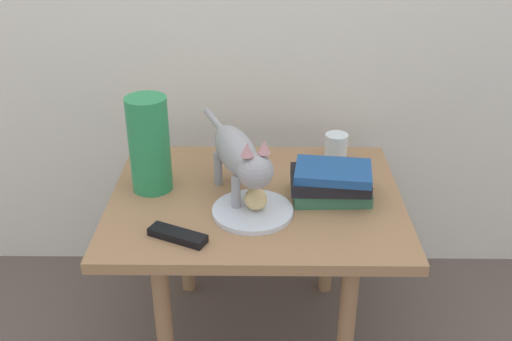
# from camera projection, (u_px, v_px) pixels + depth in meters

# --- Properties ---
(ground_plane) EXTENTS (6.00, 6.00, 0.00)m
(ground_plane) POSITION_uv_depth(u_px,v_px,m) (256.00, 336.00, 1.88)
(ground_plane) COLOR brown
(side_table) EXTENTS (0.80, 0.63, 0.51)m
(side_table) POSITION_uv_depth(u_px,v_px,m) (256.00, 216.00, 1.68)
(side_table) COLOR #9E724C
(side_table) RESTS_ON ground
(plate) EXTENTS (0.21, 0.21, 0.01)m
(plate) POSITION_uv_depth(u_px,v_px,m) (253.00, 211.00, 1.56)
(plate) COLOR silver
(plate) RESTS_ON side_table
(bread_roll) EXTENTS (0.07, 0.09, 0.05)m
(bread_roll) POSITION_uv_depth(u_px,v_px,m) (256.00, 199.00, 1.56)
(bread_roll) COLOR #E0BC7A
(bread_roll) RESTS_ON plate
(cat) EXTENTS (0.21, 0.45, 0.23)m
(cat) POSITION_uv_depth(u_px,v_px,m) (240.00, 156.00, 1.57)
(cat) COLOR #99999E
(cat) RESTS_ON side_table
(book_stack) EXTENTS (0.22, 0.16, 0.10)m
(book_stack) POSITION_uv_depth(u_px,v_px,m) (331.00, 182.00, 1.62)
(book_stack) COLOR #336B4C
(book_stack) RESTS_ON side_table
(green_vase) EXTENTS (0.11, 0.11, 0.27)m
(green_vase) POSITION_uv_depth(u_px,v_px,m) (149.00, 144.00, 1.63)
(green_vase) COLOR #288C51
(green_vase) RESTS_ON side_table
(candle_jar) EXTENTS (0.07, 0.07, 0.08)m
(candle_jar) POSITION_uv_depth(u_px,v_px,m) (336.00, 149.00, 1.83)
(candle_jar) COLOR silver
(candle_jar) RESTS_ON side_table
(tv_remote) EXTENTS (0.15, 0.10, 0.02)m
(tv_remote) POSITION_uv_depth(u_px,v_px,m) (178.00, 235.00, 1.46)
(tv_remote) COLOR black
(tv_remote) RESTS_ON side_table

